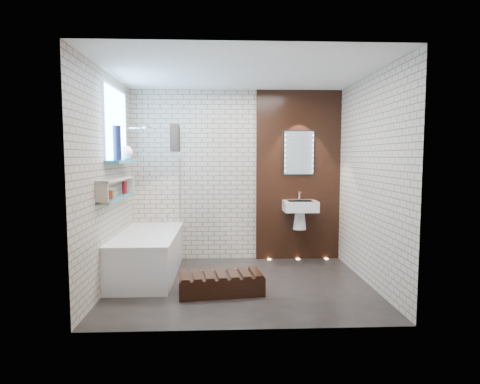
{
  "coord_description": "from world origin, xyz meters",
  "views": [
    {
      "loc": [
        -0.22,
        -4.87,
        1.6
      ],
      "look_at": [
        0.0,
        0.15,
        1.15
      ],
      "focal_mm": 30.0,
      "sensor_mm": 36.0,
      "label": 1
    }
  ],
  "objects_px": {
    "bathtub": "(148,254)",
    "washbasin": "(300,210)",
    "bath_screen": "(177,179)",
    "walnut_step": "(221,284)",
    "led_mirror": "(299,153)"
  },
  "relations": [
    {
      "from": "bathtub",
      "to": "washbasin",
      "type": "distance_m",
      "value": 2.32
    },
    {
      "from": "bathtub",
      "to": "washbasin",
      "type": "relative_size",
      "value": 3.0
    },
    {
      "from": "bath_screen",
      "to": "washbasin",
      "type": "distance_m",
      "value": 1.89
    },
    {
      "from": "bath_screen",
      "to": "walnut_step",
      "type": "height_order",
      "value": "bath_screen"
    },
    {
      "from": "led_mirror",
      "to": "bath_screen",
      "type": "bearing_deg",
      "value": -169.34
    },
    {
      "from": "washbasin",
      "to": "led_mirror",
      "type": "relative_size",
      "value": 0.83
    },
    {
      "from": "washbasin",
      "to": "led_mirror",
      "type": "height_order",
      "value": "led_mirror"
    },
    {
      "from": "bathtub",
      "to": "led_mirror",
      "type": "xyz_separation_m",
      "value": [
        2.17,
        0.78,
        1.36
      ]
    },
    {
      "from": "washbasin",
      "to": "walnut_step",
      "type": "distance_m",
      "value": 1.94
    },
    {
      "from": "walnut_step",
      "to": "led_mirror",
      "type": "bearing_deg",
      "value": 52.04
    },
    {
      "from": "bathtub",
      "to": "bath_screen",
      "type": "distance_m",
      "value": 1.14
    },
    {
      "from": "walnut_step",
      "to": "bathtub",
      "type": "bearing_deg",
      "value": 142.55
    },
    {
      "from": "bathtub",
      "to": "walnut_step",
      "type": "bearing_deg",
      "value": -37.45
    },
    {
      "from": "bath_screen",
      "to": "walnut_step",
      "type": "relative_size",
      "value": 1.44
    },
    {
      "from": "led_mirror",
      "to": "walnut_step",
      "type": "distance_m",
      "value": 2.48
    }
  ]
}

